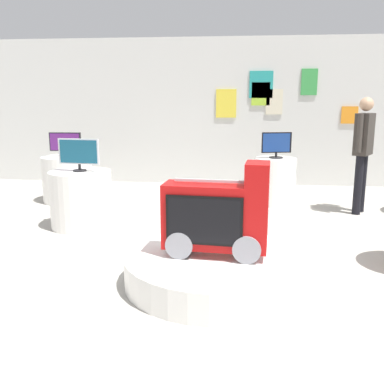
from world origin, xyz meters
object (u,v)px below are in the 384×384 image
object	(u,v)px
display_pedestal_far_right	(68,179)
shopper_browsing_near_truck	(363,146)
novelty_firetruck_tv	(217,219)
tv_on_far_right	(65,143)
main_display_pedestal	(215,268)
tv_on_left_rear	(79,153)
tv_on_center_rear	(276,144)
display_pedestal_center_rear	(275,181)
display_pedestal_left_rear	(81,199)

from	to	relation	value
display_pedestal_far_right	shopper_browsing_near_truck	bearing A→B (deg)	-3.70
novelty_firetruck_tv	tv_on_far_right	xyz separation A→B (m)	(-2.66, 3.10, 0.36)
main_display_pedestal	display_pedestal_far_right	bearing A→B (deg)	130.53
tv_on_left_rear	shopper_browsing_near_truck	xyz separation A→B (m)	(3.93, 1.14, 0.01)
tv_on_center_rear	shopper_browsing_near_truck	size ratio (longest dim) A/B	0.28
display_pedestal_far_right	tv_on_center_rear	bearing A→B (deg)	2.66
display_pedestal_center_rear	display_pedestal_far_right	xyz separation A→B (m)	(-3.47, -0.17, 0.00)
display_pedestal_center_rear	tv_on_center_rear	xyz separation A→B (m)	(-0.00, -0.00, 0.60)
display_pedestal_center_rear	shopper_browsing_near_truck	bearing A→B (deg)	-20.97
tv_on_left_rear	shopper_browsing_near_truck	size ratio (longest dim) A/B	0.33
display_pedestal_left_rear	tv_on_left_rear	distance (m)	0.63
main_display_pedestal	tv_on_center_rear	size ratio (longest dim) A/B	3.51
tv_on_left_rear	display_pedestal_center_rear	xyz separation A→B (m)	(2.71, 1.61, -0.63)
main_display_pedestal	tv_on_center_rear	bearing A→B (deg)	75.87
tv_on_center_rear	main_display_pedestal	bearing A→B (deg)	-104.13
novelty_firetruck_tv	display_pedestal_left_rear	xyz separation A→B (m)	(-1.90, 1.67, -0.24)
display_pedestal_left_rear	tv_on_center_rear	bearing A→B (deg)	30.59
display_pedestal_left_rear	tv_on_far_right	world-z (taller)	tv_on_far_right
novelty_firetruck_tv	tv_on_far_right	world-z (taller)	tv_on_far_right
tv_on_left_rear	display_pedestal_left_rear	bearing A→B (deg)	96.06
main_display_pedestal	tv_on_far_right	bearing A→B (deg)	130.57
display_pedestal_left_rear	display_pedestal_far_right	size ratio (longest dim) A/B	1.00
tv_on_far_right	display_pedestal_center_rear	bearing A→B (deg)	2.80
main_display_pedestal	shopper_browsing_near_truck	xyz separation A→B (m)	(2.04, 2.79, 0.88)
display_pedestal_center_rear	tv_on_center_rear	distance (m)	0.60
novelty_firetruck_tv	tv_on_left_rear	size ratio (longest dim) A/B	1.73
display_pedestal_far_right	tv_on_far_right	xyz separation A→B (m)	(-0.00, -0.00, 0.61)
tv_on_left_rear	tv_on_far_right	bearing A→B (deg)	117.95
tv_on_far_right	shopper_browsing_near_truck	world-z (taller)	shopper_browsing_near_truck
shopper_browsing_near_truck	novelty_firetruck_tv	bearing A→B (deg)	-125.88
tv_on_far_right	shopper_browsing_near_truck	bearing A→B (deg)	-3.65
shopper_browsing_near_truck	tv_on_left_rear	bearing A→B (deg)	-163.83
main_display_pedestal	novelty_firetruck_tv	size ratio (longest dim) A/B	1.73
tv_on_far_right	display_pedestal_left_rear	bearing A→B (deg)	-61.99
display_pedestal_center_rear	tv_on_center_rear	bearing A→B (deg)	-103.10
novelty_firetruck_tv	tv_on_far_right	size ratio (longest dim) A/B	1.85
novelty_firetruck_tv	shopper_browsing_near_truck	size ratio (longest dim) A/B	0.57
tv_on_left_rear	tv_on_center_rear	distance (m)	3.14
display_pedestal_left_rear	display_pedestal_far_right	distance (m)	1.63
display_pedestal_center_rear	tv_on_center_rear	size ratio (longest dim) A/B	1.58
tv_on_center_rear	shopper_browsing_near_truck	xyz separation A→B (m)	(1.22, -0.46, 0.03)
shopper_browsing_near_truck	display_pedestal_center_rear	bearing A→B (deg)	159.03
main_display_pedestal	tv_on_center_rear	xyz separation A→B (m)	(0.82, 3.26, 0.85)
display_pedestal_left_rear	novelty_firetruck_tv	bearing A→B (deg)	-41.23
display_pedestal_center_rear	tv_on_far_right	distance (m)	3.53
shopper_browsing_near_truck	tv_on_center_rear	bearing A→B (deg)	159.21
main_display_pedestal	tv_on_far_right	world-z (taller)	tv_on_far_right
tv_on_center_rear	shopper_browsing_near_truck	bearing A→B (deg)	-20.79
display_pedestal_left_rear	display_pedestal_center_rear	world-z (taller)	same
novelty_firetruck_tv	display_pedestal_center_rear	distance (m)	3.38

